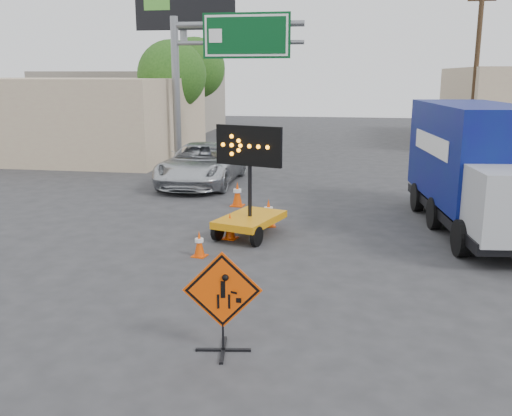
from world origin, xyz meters
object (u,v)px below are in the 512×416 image
(box_truck, at_px, (476,174))
(construction_sign, at_px, (223,300))
(arrow_board, at_px, (250,212))
(pickup_truck, at_px, (202,164))

(box_truck, bearing_deg, construction_sign, -129.37)
(construction_sign, height_order, arrow_board, arrow_board)
(pickup_truck, bearing_deg, construction_sign, -74.11)
(arrow_board, relative_size, pickup_truck, 0.51)
(pickup_truck, xyz_separation_m, box_truck, (9.17, -5.22, 0.76))
(arrow_board, xyz_separation_m, box_truck, (5.96, 1.76, 0.89))
(arrow_board, height_order, pickup_truck, arrow_board)
(pickup_truck, distance_m, box_truck, 10.58)
(construction_sign, bearing_deg, arrow_board, 87.91)
(construction_sign, distance_m, box_truck, 9.71)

